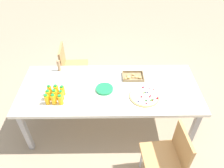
{
  "coord_description": "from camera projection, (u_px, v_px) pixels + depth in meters",
  "views": [
    {
      "loc": [
        0.01,
        -1.97,
        2.52
      ],
      "look_at": [
        0.03,
        0.04,
        0.75
      ],
      "focal_mm": 34.04,
      "sensor_mm": 36.0,
      "label": 1
    }
  ],
  "objects": [
    {
      "name": "juice_bottle_7",
      "position": [
        56.0,
        90.0,
        2.52
      ],
      "size": [
        0.06,
        0.06,
        0.15
      ],
      "color": "#F9AB14",
      "rests_on": "party_table"
    },
    {
      "name": "chair_far_left",
      "position": [
        71.0,
        65.0,
        3.4
      ],
      "size": [
        0.42,
        0.42,
        0.83
      ],
      "rotation": [
        0.0,
        0.0,
        -1.53
      ],
      "color": "#B7844C",
      "rests_on": "ground_plane"
    },
    {
      "name": "juice_bottle_2",
      "position": [
        60.0,
        100.0,
        2.41
      ],
      "size": [
        0.06,
        0.06,
        0.14
      ],
      "color": "#F8AC14",
      "rests_on": "party_table"
    },
    {
      "name": "juice_bottle_4",
      "position": [
        55.0,
        95.0,
        2.46
      ],
      "size": [
        0.06,
        0.06,
        0.14
      ],
      "color": "#F9AD14",
      "rests_on": "party_table"
    },
    {
      "name": "juice_bottle_6",
      "position": [
        50.0,
        90.0,
        2.52
      ],
      "size": [
        0.05,
        0.05,
        0.15
      ],
      "color": "#FAAD14",
      "rests_on": "party_table"
    },
    {
      "name": "juice_bottle_5",
      "position": [
        61.0,
        95.0,
        2.46
      ],
      "size": [
        0.05,
        0.05,
        0.13
      ],
      "color": "#F9AC14",
      "rests_on": "party_table"
    },
    {
      "name": "juice_bottle_1",
      "position": [
        54.0,
        99.0,
        2.41
      ],
      "size": [
        0.06,
        0.06,
        0.14
      ],
      "color": "#FAAE14",
      "rests_on": "party_table"
    },
    {
      "name": "snack_tray",
      "position": [
        133.0,
        77.0,
        2.8
      ],
      "size": [
        0.28,
        0.2,
        0.04
      ],
      "color": "olive",
      "rests_on": "party_table"
    },
    {
      "name": "juice_bottle_8",
      "position": [
        63.0,
        91.0,
        2.52
      ],
      "size": [
        0.06,
        0.06,
        0.13
      ],
      "color": "#FAAB14",
      "rests_on": "party_table"
    },
    {
      "name": "party_table",
      "position": [
        109.0,
        91.0,
        2.7
      ],
      "size": [
        2.24,
        0.92,
        0.73
      ],
      "color": "silver",
      "rests_on": "ground_plane"
    },
    {
      "name": "juice_bottle_3",
      "position": [
        48.0,
        95.0,
        2.46
      ],
      "size": [
        0.06,
        0.06,
        0.14
      ],
      "color": "#FBAE14",
      "rests_on": "party_table"
    },
    {
      "name": "plate_stack",
      "position": [
        104.0,
        89.0,
        2.62
      ],
      "size": [
        0.21,
        0.21,
        0.03
      ],
      "color": "#1E8C4C",
      "rests_on": "party_table"
    },
    {
      "name": "juice_bottle_0",
      "position": [
        47.0,
        99.0,
        2.41
      ],
      "size": [
        0.05,
        0.05,
        0.14
      ],
      "color": "#FAAB14",
      "rests_on": "party_table"
    },
    {
      "name": "cardboard_tube",
      "position": [
        59.0,
        66.0,
        2.87
      ],
      "size": [
        0.04,
        0.04,
        0.16
      ],
      "primitive_type": "cylinder",
      "color": "#9E7A56",
      "rests_on": "party_table"
    },
    {
      "name": "fruit_pizza",
      "position": [
        145.0,
        96.0,
        2.53
      ],
      "size": [
        0.36,
        0.36,
        0.05
      ],
      "color": "tan",
      "rests_on": "party_table"
    },
    {
      "name": "ground_plane",
      "position": [
        110.0,
        124.0,
        3.14
      ],
      "size": [
        12.0,
        12.0,
        0.0
      ],
      "primitive_type": "plane",
      "color": "gray"
    },
    {
      "name": "napkin_stack",
      "position": [
        82.0,
        86.0,
        2.67
      ],
      "size": [
        0.15,
        0.15,
        0.01
      ],
      "primitive_type": "cube",
      "color": "white",
      "rests_on": "party_table"
    },
    {
      "name": "chair_near_right",
      "position": [
        169.0,
        155.0,
        2.21
      ],
      "size": [
        0.44,
        0.44,
        0.83
      ],
      "rotation": [
        0.0,
        0.0,
        1.68
      ],
      "color": "#B7844C",
      "rests_on": "ground_plane"
    }
  ]
}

